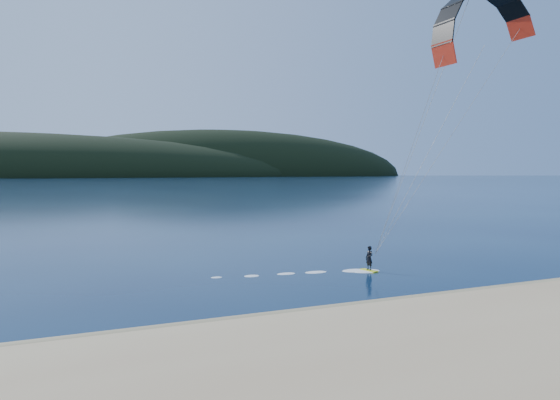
# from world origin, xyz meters

# --- Properties ---
(ground) EXTENTS (1800.00, 1800.00, 0.00)m
(ground) POSITION_xyz_m (0.00, 0.00, 0.00)
(ground) COLOR black
(ground) RESTS_ON ground
(wet_sand) EXTENTS (220.00, 2.50, 0.10)m
(wet_sand) POSITION_xyz_m (0.00, 4.50, 0.05)
(wet_sand) COLOR olive
(wet_sand) RESTS_ON ground
(headland) EXTENTS (1200.00, 310.00, 140.00)m
(headland) POSITION_xyz_m (0.63, 745.28, 0.00)
(headland) COLOR black
(headland) RESTS_ON ground
(kitesurfer_near) EXTENTS (20.43, 6.73, 17.45)m
(kitesurfer_near) POSITION_xyz_m (17.54, 9.18, 13.87)
(kitesurfer_near) COLOR yellow
(kitesurfer_near) RESTS_ON ground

